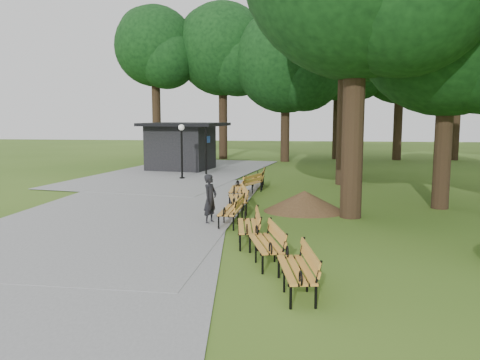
# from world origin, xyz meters

# --- Properties ---
(ground) EXTENTS (100.00, 100.00, 0.00)m
(ground) POSITION_xyz_m (0.00, 0.00, 0.00)
(ground) COLOR #3A5E1A
(ground) RESTS_ON ground
(path) EXTENTS (12.00, 38.00, 0.06)m
(path) POSITION_xyz_m (-4.00, 3.00, 0.03)
(path) COLOR gray
(path) RESTS_ON ground
(person) EXTENTS (0.54, 0.65, 1.54)m
(person) POSITION_xyz_m (-0.78, 0.96, 0.77)
(person) COLOR black
(person) RESTS_ON ground
(kiosk) EXTENTS (5.22, 4.74, 2.88)m
(kiosk) POSITION_xyz_m (-5.16, 15.52, 1.44)
(kiosk) COLOR black
(kiosk) RESTS_ON ground
(lamp_post) EXTENTS (0.32, 0.32, 2.87)m
(lamp_post) POSITION_xyz_m (-4.08, 11.21, 2.09)
(lamp_post) COLOR black
(lamp_post) RESTS_ON ground
(dirt_mound) EXTENTS (2.38, 2.38, 0.73)m
(dirt_mound) POSITION_xyz_m (2.16, 3.25, 0.37)
(dirt_mound) COLOR #47301C
(dirt_mound) RESTS_ON ground
(bench_0) EXTENTS (0.94, 1.98, 0.88)m
(bench_0) POSITION_xyz_m (1.87, -4.71, 0.44)
(bench_0) COLOR orange
(bench_0) RESTS_ON ground
(bench_1) EXTENTS (1.10, 2.00, 0.88)m
(bench_1) POSITION_xyz_m (1.17, -2.87, 0.44)
(bench_1) COLOR orange
(bench_1) RESTS_ON ground
(bench_2) EXTENTS (0.88, 1.97, 0.88)m
(bench_2) POSITION_xyz_m (0.61, -1.18, 0.44)
(bench_2) COLOR orange
(bench_2) RESTS_ON ground
(bench_3) EXTENTS (0.72, 1.93, 0.88)m
(bench_3) POSITION_xyz_m (-0.13, 0.93, 0.44)
(bench_3) COLOR orange
(bench_3) RESTS_ON ground
(bench_4) EXTENTS (1.02, 1.99, 0.88)m
(bench_4) POSITION_xyz_m (-0.18, 3.06, 0.44)
(bench_4) COLOR orange
(bench_4) RESTS_ON ground
(bench_5) EXTENTS (0.71, 1.92, 0.88)m
(bench_5) POSITION_xyz_m (-0.45, 5.26, 0.44)
(bench_5) COLOR orange
(bench_5) RESTS_ON ground
(bench_6) EXTENTS (1.31, 2.00, 0.88)m
(bench_6) POSITION_xyz_m (-0.18, 6.78, 0.44)
(bench_6) COLOR orange
(bench_6) RESTS_ON ground
(bench_7) EXTENTS (0.69, 1.92, 0.88)m
(bench_7) POSITION_xyz_m (0.10, 8.72, 0.44)
(bench_7) COLOR orange
(bench_7) RESTS_ON ground
(lawn_tree_1) EXTENTS (6.46, 6.46, 9.76)m
(lawn_tree_1) POSITION_xyz_m (7.03, 4.36, 6.50)
(lawn_tree_1) COLOR black
(lawn_tree_1) RESTS_ON ground
(lawn_tree_2) EXTENTS (6.68, 6.68, 11.64)m
(lawn_tree_2) POSITION_xyz_m (4.16, 10.24, 8.23)
(lawn_tree_2) COLOR black
(lawn_tree_2) RESTS_ON ground
(lawn_tree_4) EXTENTS (7.69, 7.69, 13.10)m
(lawn_tree_4) POSITION_xyz_m (4.49, 13.40, 9.20)
(lawn_tree_4) COLOR black
(lawn_tree_4) RESTS_ON ground
(tree_backdrop) EXTENTS (37.88, 9.93, 16.53)m
(tree_backdrop) POSITION_xyz_m (6.56, 23.02, 8.27)
(tree_backdrop) COLOR black
(tree_backdrop) RESTS_ON ground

